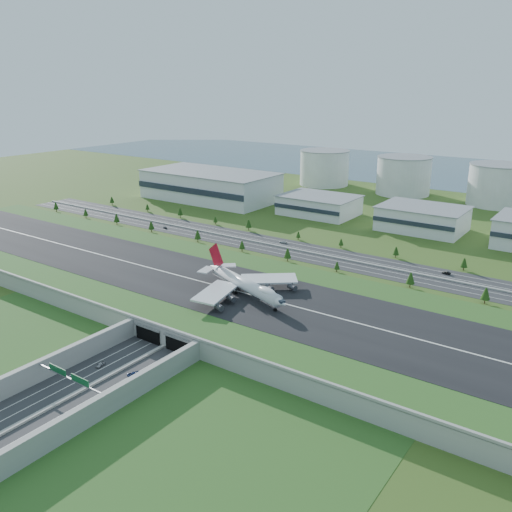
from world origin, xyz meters
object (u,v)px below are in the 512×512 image
Objects in this scene: car_0 at (100,364)px; car_5 at (446,273)px; car_7 at (283,242)px; fuel_tank_a at (324,168)px; car_2 at (134,374)px; car_4 at (165,228)px; boeing_747 at (245,284)px.

car_5 is at bearing 55.70° from car_0.
car_5 is 0.90× the size of car_7.
fuel_tank_a reaches higher than car_5.
fuel_tank_a is 9.65× the size of car_2.
car_4 reaches higher than car_2.
car_4 is at bearing -92.72° from fuel_tank_a.
car_2 is at bearing -116.32° from car_4.
car_0 is 0.91× the size of car_5.
car_4 is at bearing 116.08° from car_0.
car_2 is 1.09× the size of car_5.
boeing_747 is 123.83m from car_5.
car_5 is (76.81, 179.88, 0.05)m from car_0.
car_0 is at bearing -120.17° from car_4.
boeing_747 reaches higher than car_7.
car_2 is (127.38, -382.93, -16.66)m from fuel_tank_a.
boeing_747 reaches higher than car_4.
car_2 is (1.72, -71.37, -12.65)m from boeing_747.
car_4 is at bearing 166.93° from boeing_747.
boeing_747 is at bearing -29.51° from car_5.
fuel_tank_a is 403.90m from car_2.
boeing_747 is 12.98× the size of car_4.
boeing_747 is 115.29m from car_7.
car_2 is (15.87, 2.45, -0.01)m from car_0.
car_0 reaches higher than car_2.
car_2 is 187.60m from car_5.
car_7 reaches higher than car_2.
boeing_747 is 11.54× the size of car_2.
car_4 is (-10.68, -224.69, -16.60)m from fuel_tank_a.
boeing_747 is at bearing -69.54° from car_2.
car_7 is at bearing -56.04° from car_4.
car_2 is 0.98× the size of car_7.
fuel_tank_a reaches higher than car_7.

